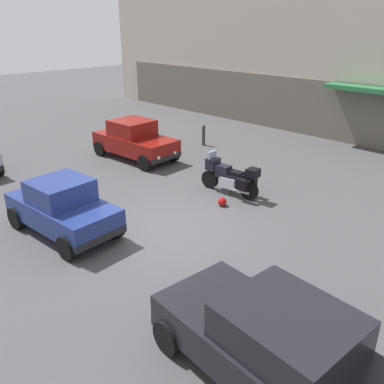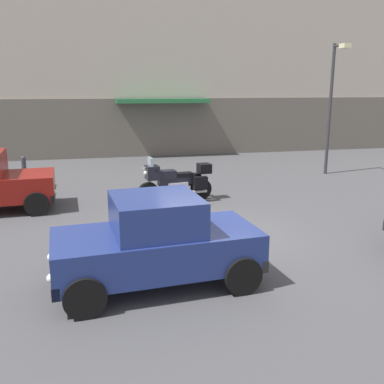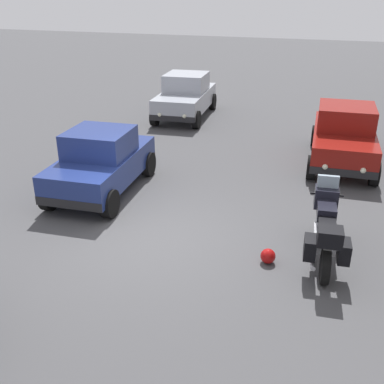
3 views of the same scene
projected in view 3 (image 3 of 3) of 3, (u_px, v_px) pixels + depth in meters
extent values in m
plane|color=#424244|center=(152.00, 236.00, 9.22)|extent=(80.00, 80.00, 0.00)
cylinder|color=black|center=(322.00, 222.00, 9.10)|extent=(0.65, 0.21, 0.64)
cylinder|color=black|center=(325.00, 266.00, 7.66)|extent=(0.65, 0.21, 0.64)
cylinder|color=#B7B7BC|center=(325.00, 203.00, 8.91)|extent=(0.33, 0.10, 0.68)
cube|color=#B7B7BC|center=(324.00, 238.00, 8.31)|extent=(0.64, 0.46, 0.36)
cube|color=black|center=(326.00, 227.00, 8.21)|extent=(1.12, 0.39, 0.28)
cube|color=black|center=(326.00, 211.00, 8.40)|extent=(0.55, 0.39, 0.24)
cube|color=black|center=(327.00, 225.00, 7.97)|extent=(0.59, 0.36, 0.12)
cube|color=black|center=(326.00, 197.00, 8.75)|extent=(0.40, 0.47, 0.40)
cube|color=#8C9EAD|center=(328.00, 182.00, 8.66)|extent=(0.12, 0.41, 0.28)
sphere|color=#EAEACC|center=(326.00, 194.00, 8.91)|extent=(0.14, 0.14, 0.14)
cylinder|color=black|center=(327.00, 194.00, 8.63)|extent=(0.10, 0.62, 0.04)
cylinder|color=#B7B7BC|center=(313.00, 260.00, 7.86)|extent=(0.56, 0.15, 0.09)
cube|color=black|center=(310.00, 247.00, 7.72)|extent=(0.42, 0.24, 0.36)
cube|color=black|center=(344.00, 251.00, 7.60)|extent=(0.42, 0.24, 0.36)
cube|color=black|center=(330.00, 237.00, 7.31)|extent=(0.40, 0.43, 0.28)
cylinder|color=black|center=(313.00, 254.00, 8.32)|extent=(0.04, 0.13, 0.29)
sphere|color=#990C0C|center=(268.00, 256.00, 8.28)|extent=(0.28, 0.28, 0.28)
cube|color=#9EA3AD|center=(185.00, 100.00, 17.42)|extent=(3.93, 1.98, 0.68)
cube|color=#9EA3AD|center=(186.00, 82.00, 17.28)|extent=(1.73, 1.65, 0.64)
cube|color=#8C9EAD|center=(181.00, 86.00, 16.62)|extent=(0.19, 1.39, 0.54)
cube|color=#8C9EAD|center=(191.00, 79.00, 17.95)|extent=(0.19, 1.39, 0.51)
cube|color=black|center=(172.00, 118.00, 15.89)|extent=(0.27, 1.64, 0.20)
cube|color=black|center=(196.00, 96.00, 19.16)|extent=(0.27, 1.64, 0.20)
cylinder|color=black|center=(196.00, 120.00, 16.11)|extent=(0.66, 0.28, 0.64)
cylinder|color=black|center=(155.00, 117.00, 16.45)|extent=(0.66, 0.28, 0.64)
cylinder|color=black|center=(212.00, 102.00, 18.68)|extent=(0.66, 0.28, 0.64)
cylinder|color=black|center=(176.00, 99.00, 19.02)|extent=(0.66, 0.28, 0.64)
sphere|color=silver|center=(184.00, 116.00, 15.69)|extent=(0.14, 0.14, 0.14)
sphere|color=silver|center=(159.00, 115.00, 15.89)|extent=(0.14, 0.14, 0.14)
cube|color=navy|center=(102.00, 167.00, 11.01)|extent=(3.51, 1.82, 0.64)
cube|color=navy|center=(100.00, 142.00, 10.75)|extent=(1.51, 1.54, 0.60)
cube|color=#8C9EAD|center=(111.00, 135.00, 11.33)|extent=(0.16, 1.33, 0.51)
cube|color=#8C9EAD|center=(87.00, 151.00, 10.18)|extent=(0.16, 1.33, 0.48)
cube|color=black|center=(128.00, 153.00, 12.56)|extent=(0.24, 1.56, 0.20)
cube|color=black|center=(70.00, 204.00, 9.65)|extent=(0.24, 1.56, 0.20)
cylinder|color=black|center=(97.00, 159.00, 12.41)|extent=(0.65, 0.27, 0.64)
cylinder|color=black|center=(148.00, 164.00, 12.07)|extent=(0.65, 0.27, 0.64)
cylinder|color=black|center=(49.00, 196.00, 10.21)|extent=(0.65, 0.27, 0.64)
cylinder|color=black|center=(110.00, 204.00, 9.87)|extent=(0.65, 0.27, 0.64)
sphere|color=silver|center=(114.00, 147.00, 12.65)|extent=(0.14, 0.14, 0.14)
sphere|color=silver|center=(143.00, 150.00, 12.45)|extent=(0.14, 0.14, 0.14)
cube|color=maroon|center=(343.00, 141.00, 12.79)|extent=(3.88, 1.85, 0.68)
cube|color=maroon|center=(346.00, 117.00, 12.65)|extent=(1.68, 1.60, 0.64)
cube|color=#8C9EAD|center=(347.00, 124.00, 11.99)|extent=(0.14, 1.40, 0.54)
cube|color=#8C9EAD|center=(346.00, 110.00, 13.30)|extent=(0.14, 1.40, 0.51)
cube|color=black|center=(343.00, 172.00, 11.27)|extent=(0.21, 1.64, 0.20)
cube|color=black|center=(341.00, 131.00, 14.51)|extent=(0.21, 1.64, 0.20)
cylinder|color=black|center=(374.00, 174.00, 11.46)|extent=(0.65, 0.26, 0.64)
cylinder|color=black|center=(311.00, 167.00, 11.85)|extent=(0.65, 0.26, 0.64)
cylinder|color=black|center=(367.00, 140.00, 14.01)|extent=(0.65, 0.26, 0.64)
cylinder|color=black|center=(315.00, 136.00, 14.39)|extent=(0.65, 0.26, 0.64)
sphere|color=silver|center=(363.00, 170.00, 11.06)|extent=(0.14, 0.14, 0.14)
sphere|color=silver|center=(325.00, 167.00, 11.28)|extent=(0.14, 0.14, 0.14)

